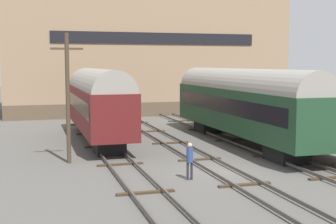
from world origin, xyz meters
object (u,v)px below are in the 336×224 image
at_px(train_car_maroon, 98,100).
at_px(person_worker, 190,157).
at_px(bench, 282,122).
at_px(utility_pole, 68,96).
at_px(train_car_green, 241,101).

distance_m(train_car_maroon, person_worker, 13.29).
relative_size(bench, person_worker, 0.77).
distance_m(person_worker, utility_pole, 8.20).
xyz_separation_m(bench, utility_pole, (-14.87, -2.12, 2.26)).
distance_m(train_car_green, utility_pole, 12.55).
height_order(person_worker, utility_pole, utility_pole).
bearing_deg(bench, train_car_green, 160.42).
relative_size(person_worker, utility_pole, 0.25).
bearing_deg(bench, person_worker, -141.01).
distance_m(train_car_maroon, train_car_green, 10.35).
bearing_deg(person_worker, bench, 38.99).
height_order(train_car_green, utility_pole, utility_pole).
bearing_deg(train_car_green, train_car_maroon, 156.11).
bearing_deg(utility_pole, person_worker, -46.43).
distance_m(train_car_green, bench, 3.24).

